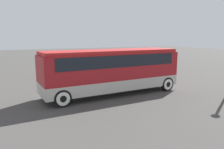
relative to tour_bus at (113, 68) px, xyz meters
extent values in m
plane|color=#423F3D|center=(-0.10, 0.00, -1.84)|extent=(120.00, 120.00, 0.00)
cube|color=#B7B2A8|center=(-0.10, 0.00, -1.05)|extent=(9.59, 2.53, 0.73)
cube|color=maroon|center=(-0.10, 0.00, 0.16)|extent=(9.59, 2.53, 1.69)
cube|color=black|center=(-0.10, 0.00, 0.57)|extent=(8.44, 2.57, 0.76)
cube|color=#B21E1E|center=(-0.10, 0.00, 1.12)|extent=(9.40, 2.33, 0.22)
cube|color=maroon|center=(4.55, 0.00, -0.08)|extent=(0.36, 2.43, 1.93)
cylinder|color=black|center=(3.89, -1.16, -1.34)|extent=(1.01, 0.28, 1.01)
cylinder|color=silver|center=(3.89, -1.16, -1.34)|extent=(0.79, 0.30, 0.79)
cylinder|color=black|center=(3.89, -1.16, -1.34)|extent=(0.38, 0.32, 0.38)
cylinder|color=black|center=(3.89, 1.16, -1.34)|extent=(1.01, 0.28, 1.01)
cylinder|color=silver|center=(3.89, 1.16, -1.34)|extent=(0.79, 0.30, 0.79)
cylinder|color=black|center=(3.89, 1.16, -1.34)|extent=(0.38, 0.32, 0.38)
cylinder|color=black|center=(-3.93, -1.16, -1.34)|extent=(1.01, 0.28, 1.01)
cylinder|color=silver|center=(-3.93, -1.16, -1.34)|extent=(0.79, 0.30, 0.79)
cylinder|color=black|center=(-3.93, -1.16, -1.34)|extent=(0.38, 0.32, 0.38)
cylinder|color=black|center=(-3.93, 1.16, -1.34)|extent=(1.01, 0.28, 1.01)
cylinder|color=silver|center=(-3.93, 1.16, -1.34)|extent=(0.79, 0.30, 0.79)
cylinder|color=black|center=(-3.93, 1.16, -1.34)|extent=(0.38, 0.32, 0.38)
cube|color=#7A6B5B|center=(0.21, 8.99, -1.31)|extent=(4.07, 1.73, 0.56)
cube|color=black|center=(0.05, 8.99, -0.79)|extent=(2.11, 1.56, 0.48)
cylinder|color=black|center=(1.78, 8.21, -1.51)|extent=(0.67, 0.22, 0.67)
cylinder|color=black|center=(1.78, 8.21, -1.51)|extent=(0.25, 0.26, 0.25)
cylinder|color=black|center=(1.78, 9.76, -1.51)|extent=(0.67, 0.22, 0.67)
cylinder|color=black|center=(1.78, 9.76, -1.51)|extent=(0.25, 0.26, 0.25)
cylinder|color=black|center=(-1.36, 8.21, -1.51)|extent=(0.67, 0.22, 0.67)
cylinder|color=black|center=(-1.36, 8.21, -1.51)|extent=(0.25, 0.26, 0.25)
cylinder|color=black|center=(-1.36, 9.76, -1.51)|extent=(0.67, 0.22, 0.67)
cylinder|color=black|center=(-1.36, 9.76, -1.51)|extent=(0.25, 0.26, 0.25)
cube|color=#BCBCC1|center=(0.91, 6.68, -1.31)|extent=(4.54, 1.79, 0.58)
cube|color=black|center=(0.73, 6.68, -0.76)|extent=(2.36, 1.61, 0.53)
cylinder|color=black|center=(2.73, 5.87, -1.52)|extent=(0.64, 0.22, 0.64)
cylinder|color=black|center=(2.73, 5.87, -1.52)|extent=(0.24, 0.26, 0.24)
cylinder|color=black|center=(2.73, 7.48, -1.52)|extent=(0.64, 0.22, 0.64)
cylinder|color=black|center=(2.73, 7.48, -1.52)|extent=(0.24, 0.26, 0.24)
cylinder|color=black|center=(-0.92, 5.87, -1.52)|extent=(0.64, 0.22, 0.64)
cylinder|color=black|center=(-0.92, 5.87, -1.52)|extent=(0.24, 0.26, 0.24)
cylinder|color=black|center=(-0.92, 7.48, -1.52)|extent=(0.64, 0.22, 0.64)
cylinder|color=black|center=(-0.92, 7.48, -1.52)|extent=(0.24, 0.26, 0.24)
camera|label=1|loc=(-7.25, -12.92, 2.10)|focal=35.00mm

